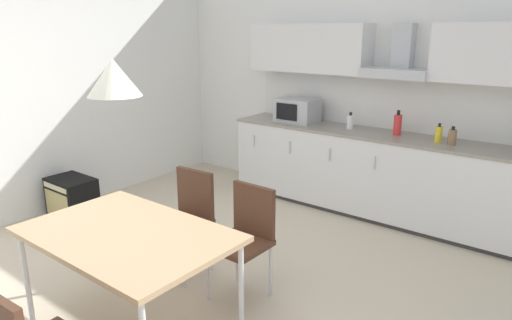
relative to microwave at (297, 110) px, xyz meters
name	(u,v)px	position (x,y,z in m)	size (l,w,h in m)	color
ground_plane	(181,309)	(0.66, -2.58, -1.08)	(7.69, 8.65, 0.02)	beige
wall_back	(363,79)	(0.66, 0.35, 0.38)	(6.15, 0.10, 2.89)	white
kitchen_counter	(385,176)	(1.15, 0.00, -0.60)	(3.67, 0.63, 0.93)	#333333
backsplash_tile	(401,105)	(1.15, 0.29, 0.14)	(3.65, 0.02, 0.55)	silver
upper_wall_cabinets	(400,52)	(1.15, 0.13, 0.71)	(3.65, 0.40, 0.55)	silver
microwave	(297,110)	(0.00, 0.00, 0.00)	(0.48, 0.35, 0.28)	#ADADB2
bottle_red	(398,124)	(1.22, 0.04, -0.03)	(0.08, 0.08, 0.26)	red
bottle_white	(350,122)	(0.69, 0.02, -0.06)	(0.07, 0.07, 0.19)	white
bottle_brown	(452,137)	(1.80, -0.05, -0.06)	(0.08, 0.08, 0.18)	brown
bottle_yellow	(439,134)	(1.66, -0.02, -0.06)	(0.07, 0.07, 0.19)	yellow
dining_table	(127,238)	(0.61, -2.96, -0.37)	(1.38, 0.91, 0.74)	tan
chair_far_right	(246,231)	(0.92, -2.13, -0.53)	(0.40, 0.40, 0.87)	#4C2D1E
chair_far_left	(188,211)	(0.30, -2.13, -0.53)	(0.42, 0.42, 0.87)	#4C2D1E
guitar_amp	(72,197)	(-1.55, -2.11, -0.85)	(0.52, 0.37, 0.44)	black
pendant_lamp	(114,78)	(0.61, -2.96, 0.66)	(0.32, 0.32, 0.22)	silver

